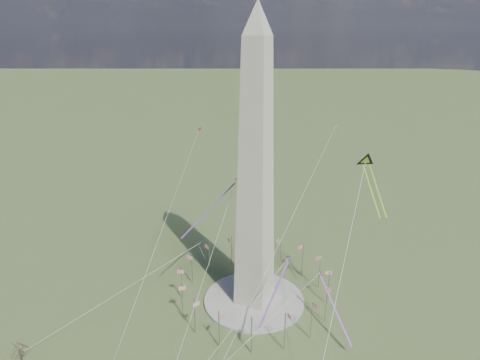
% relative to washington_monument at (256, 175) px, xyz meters
% --- Properties ---
extents(ground, '(2000.00, 2000.00, 0.00)m').
position_rel_washington_monument_xyz_m(ground, '(0.00, 0.00, -47.95)').
color(ground, '#45582C').
rests_on(ground, ground).
extents(plaza, '(36.00, 36.00, 0.80)m').
position_rel_washington_monument_xyz_m(plaza, '(0.00, 0.00, -47.55)').
color(plaza, '#B4ADA5').
rests_on(plaza, ground).
extents(washington_monument, '(15.56, 15.56, 100.00)m').
position_rel_washington_monument_xyz_m(washington_monument, '(0.00, 0.00, 0.00)').
color(washington_monument, beige).
rests_on(washington_monument, plaza).
extents(flagpole_ring, '(54.40, 54.40, 13.00)m').
position_rel_washington_monument_xyz_m(flagpole_ring, '(-0.00, -0.00, -40.68)').
color(flagpole_ring, '#AEB0B4').
rests_on(flagpole_ring, ground).
extents(tree_far, '(5.97, 5.97, 10.45)m').
position_rel_washington_monument_xyz_m(tree_far, '(-46.47, -59.11, -40.51)').
color(tree_far, '#443229').
rests_on(tree_far, ground).
extents(person_west, '(0.81, 0.64, 1.61)m').
position_rel_washington_monument_xyz_m(person_west, '(-50.81, -55.42, -47.15)').
color(person_west, gray).
rests_on(person_west, ground).
extents(kite_delta_black, '(13.59, 17.90, 15.31)m').
position_rel_washington_monument_xyz_m(kite_delta_black, '(32.24, 13.62, 4.40)').
color(kite_delta_black, black).
rests_on(kite_delta_black, ground).
extents(kite_diamond_purple, '(1.93, 2.98, 9.08)m').
position_rel_washington_monument_xyz_m(kite_diamond_purple, '(-21.50, 0.05, -30.25)').
color(kite_diamond_purple, '#4E1C7E').
rests_on(kite_diamond_purple, ground).
extents(kite_streamer_left, '(2.60, 20.29, 13.92)m').
position_rel_washington_monument_xyz_m(kite_streamer_left, '(14.64, -14.82, -27.03)').
color(kite_streamer_left, '#F12654').
rests_on(kite_streamer_left, ground).
extents(kite_streamer_mid, '(11.38, 22.43, 16.53)m').
position_rel_washington_monument_xyz_m(kite_streamer_mid, '(-13.45, -0.97, -10.44)').
color(kite_streamer_mid, '#F12654').
rests_on(kite_streamer_mid, ground).
extents(kite_streamer_right, '(15.93, 15.63, 14.46)m').
position_rel_washington_monument_xyz_m(kite_streamer_right, '(27.83, -2.39, -36.56)').
color(kite_streamer_right, '#F12654').
rests_on(kite_streamer_right, ground).
extents(kite_small_red, '(1.53, 2.26, 4.77)m').
position_rel_washington_monument_xyz_m(kite_small_red, '(-45.34, 39.94, 1.88)').
color(kite_small_red, red).
rests_on(kite_small_red, ground).
extents(kite_small_white, '(1.29, 2.07, 4.66)m').
position_rel_washington_monument_xyz_m(kite_small_white, '(13.94, 45.21, 7.80)').
color(kite_small_white, white).
rests_on(kite_small_white, ground).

